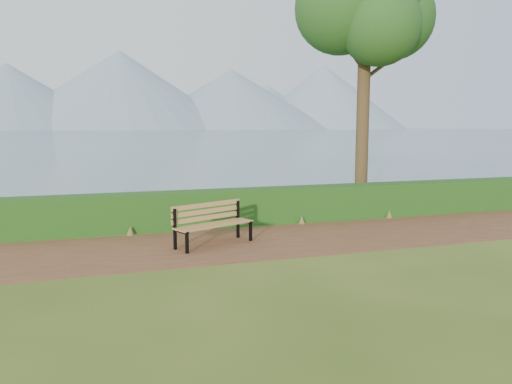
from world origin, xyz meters
name	(u,v)px	position (x,y,z in m)	size (l,w,h in m)	color
ground	(275,244)	(0.00, 0.00, 0.00)	(140.00, 140.00, 0.00)	#3D5618
path	(270,241)	(0.00, 0.30, 0.01)	(40.00, 3.40, 0.01)	#57311E
hedge	(243,207)	(0.00, 2.60, 0.50)	(32.00, 0.85, 1.00)	#163F12
water	(99,132)	(0.00, 260.00, 0.01)	(700.00, 510.00, 0.00)	#496776
mountains	(82,94)	(-9.17, 406.05, 27.70)	(585.00, 190.00, 70.00)	gray
bench	(211,221)	(-1.44, 0.40, 0.57)	(2.04, 1.30, 0.99)	black
tree	(366,3)	(4.54, 3.86, 6.73)	(4.71, 3.96, 9.06)	#362416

